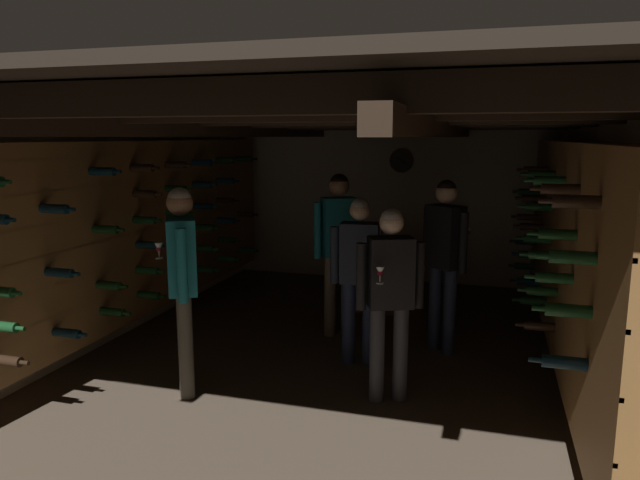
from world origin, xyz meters
The scene contains 9 objects.
ground_plane centered at (0.00, 0.00, 0.00)m, with size 8.40×8.40×0.00m, color brown.
room_shell centered at (0.00, 0.27, 1.43)m, with size 4.72×6.52×2.41m.
wine_crate_stack centered at (0.12, 1.62, 0.30)m, with size 0.52×0.35×0.60m.
display_bottle centered at (0.05, 1.67, 0.74)m, with size 0.08×0.08×0.35m.
person_host_center centered at (0.31, -0.09, 0.93)m, with size 0.54×0.26×1.55m.
person_guest_rear_center centered at (-0.08, 0.64, 1.05)m, with size 0.48×0.43×1.72m.
person_guest_far_right centered at (1.02, 0.44, 1.03)m, with size 0.46×0.38×1.69m.
person_guest_mid_right centered at (0.70, -0.78, 0.93)m, with size 0.51×0.41×1.56m.
person_guest_near_left centered at (-0.92, -1.11, 1.03)m, with size 0.43×0.48×1.70m.
Camera 1 is at (1.42, -5.15, 2.09)m, focal length 32.64 mm.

